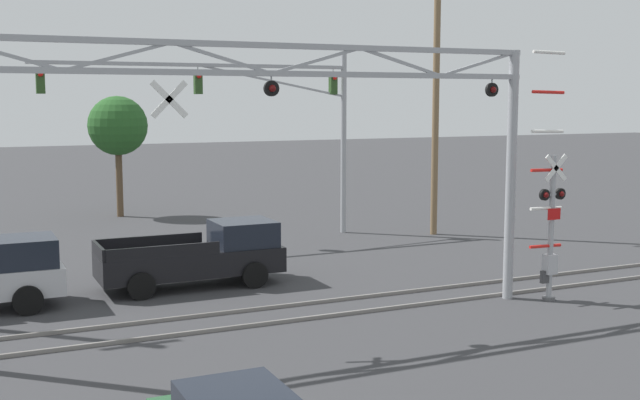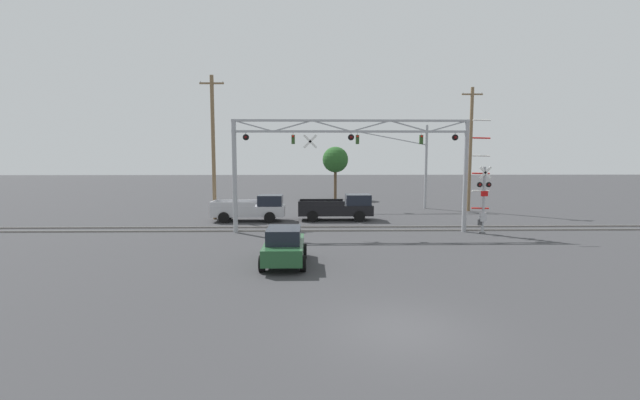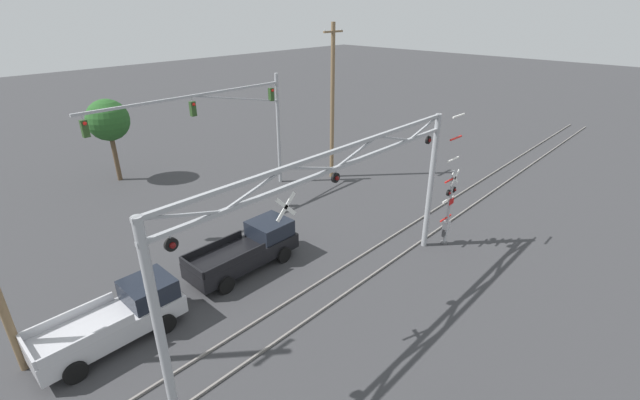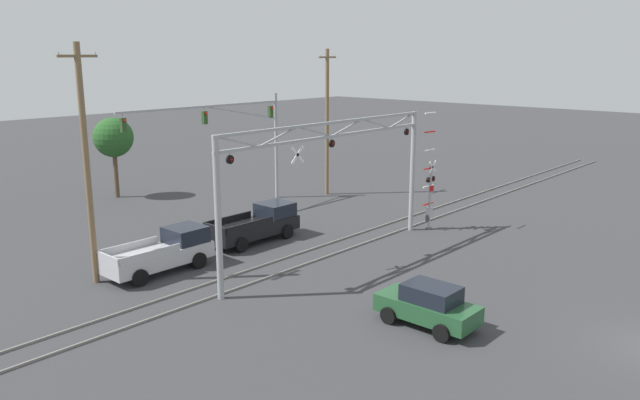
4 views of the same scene
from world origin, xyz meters
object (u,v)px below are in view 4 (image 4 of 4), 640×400
crossing_gantry (332,168)px  traffic_signal_span (242,129)px  utility_pole_left (87,164)px  background_tree_beyond_span (113,138)px  utility_pole_right (327,121)px  sedan_waiting (428,305)px  pickup_truck_following (164,252)px  pickup_truck_lead (258,224)px  crossing_signal_mast (430,192)px

crossing_gantry → traffic_signal_span: (4.84, 12.30, 0.61)m
utility_pole_left → background_tree_beyond_span: (10.09, 15.31, -1.15)m
utility_pole_right → sedan_waiting: bearing=-129.2°
crossing_gantry → utility_pole_left: 11.46m
crossing_gantry → pickup_truck_following: crossing_gantry is taller
pickup_truck_lead → pickup_truck_following: bearing=-176.6°
crossing_signal_mast → utility_pole_left: utility_pole_left is taller
pickup_truck_lead → utility_pole_right: (11.67, 5.07, 4.55)m
pickup_truck_following → sedan_waiting: pickup_truck_following is taller
pickup_truck_following → pickup_truck_lead: bearing=3.4°
crossing_gantry → traffic_signal_span: bearing=68.5°
traffic_signal_span → sedan_waiting: bearing=-112.6°
traffic_signal_span → utility_pole_left: size_ratio=1.18×
crossing_gantry → crossing_signal_mast: size_ratio=2.10×
traffic_signal_span → utility_pole_right: utility_pole_right is taller
traffic_signal_span → pickup_truck_lead: bearing=-126.0°
sedan_waiting → utility_pole_left: utility_pole_left is taller
crossing_gantry → traffic_signal_span: size_ratio=1.16×
traffic_signal_span → background_tree_beyond_span: bearing=117.5°
crossing_gantry → sedan_waiting: bearing=-114.3°
sedan_waiting → traffic_signal_span: bearing=67.4°
pickup_truck_lead → pickup_truck_following: (-6.49, -0.39, -0.00)m
pickup_truck_lead → background_tree_beyond_span: (0.56, 15.91, 3.46)m
crossing_signal_mast → traffic_signal_span: (-3.30, 12.99, 3.04)m
sedan_waiting → background_tree_beyond_span: 29.74m
pickup_truck_lead → background_tree_beyond_span: bearing=88.0°
pickup_truck_following → background_tree_beyond_span: 18.08m
crossing_signal_mast → sedan_waiting: size_ratio=1.78×
background_tree_beyond_span → crossing_gantry: bearing=-90.7°
traffic_signal_span → pickup_truck_lead: traffic_signal_span is taller
crossing_signal_mast → traffic_signal_span: size_ratio=0.55×
pickup_truck_following → background_tree_beyond_span: (7.05, 16.29, 3.46)m
traffic_signal_span → utility_pole_right: size_ratio=1.20×
utility_pole_right → crossing_gantry: bearing=-137.9°
crossing_gantry → utility_pole_right: 15.35m
pickup_truck_lead → utility_pole_left: utility_pole_left is taller
crossing_signal_mast → utility_pole_left: bearing=160.1°
sedan_waiting → background_tree_beyond_span: background_tree_beyond_span is taller
utility_pole_right → utility_pole_left: bearing=-168.1°
pickup_truck_lead → pickup_truck_following: 6.50m
sedan_waiting → utility_pole_right: bearing=50.8°
background_tree_beyond_span → pickup_truck_lead: bearing=-92.0°
crossing_gantry → crossing_signal_mast: 8.53m
crossing_gantry → pickup_truck_lead: 6.46m
pickup_truck_following → utility_pole_left: size_ratio=0.49×
pickup_truck_following → utility_pole_right: (18.16, 5.45, 4.55)m
sedan_waiting → crossing_gantry: bearing=65.7°
traffic_signal_span → utility_pole_right: (6.52, -2.01, 0.15)m
crossing_signal_mast → utility_pole_right: size_ratio=0.66×
traffic_signal_span → crossing_signal_mast: bearing=-75.7°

